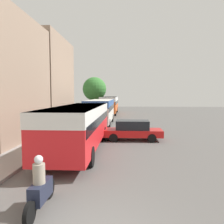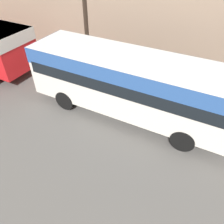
{
  "view_description": "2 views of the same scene",
  "coord_description": "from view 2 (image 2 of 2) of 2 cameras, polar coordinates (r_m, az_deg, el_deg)",
  "views": [
    {
      "loc": [
        0.85,
        -4.96,
        3.51
      ],
      "look_at": [
        -0.79,
        22.17,
        1.36
      ],
      "focal_mm": 35.0,
      "sensor_mm": 36.0,
      "label": 1
    },
    {
      "loc": [
        5.78,
        23.59,
        6.93
      ],
      "look_at": [
        -0.2,
        20.45,
        1.33
      ],
      "focal_mm": 35.0,
      "sensor_mm": 36.0,
      "label": 2
    }
  ],
  "objects": [
    {
      "name": "pedestrian_near_curb",
      "position": [
        14.85,
        -11.3,
        15.33
      ],
      "size": [
        0.42,
        0.42,
        1.68
      ],
      "color": "#232838",
      "rests_on": "sidewalk"
    },
    {
      "name": "bus_following",
      "position": [
        9.82,
        4.76,
        8.68
      ],
      "size": [
        2.66,
        9.4,
        2.91
      ],
      "color": "silver",
      "rests_on": "ground_plane"
    }
  ]
}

